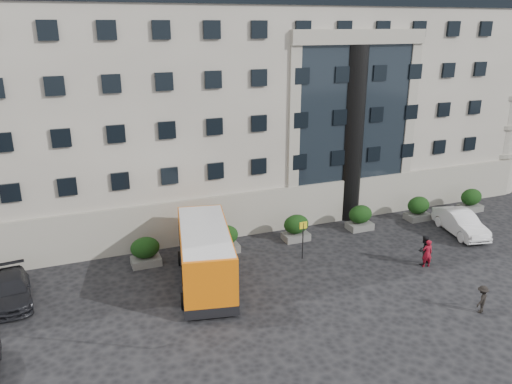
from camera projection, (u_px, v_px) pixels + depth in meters
The scene contains 17 objects.
ground at pixel (250, 316), 25.78m from camera, with size 120.00×120.00×0.00m, color black.
civic_building at pixel (224, 87), 44.40m from camera, with size 44.00×24.00×18.00m, color gray.
entrance_column at pixel (351, 135), 36.98m from camera, with size 1.80×1.80×13.00m, color black.
hedge_a at pixel (145, 251), 30.96m from camera, with size 1.80×1.26×1.84m.
hedge_b at pixel (225, 239), 32.78m from camera, with size 1.80×1.26×1.84m.
hedge_c at pixel (296, 227), 34.60m from camera, with size 1.80×1.26×1.84m.
hedge_d at pixel (360, 217), 36.41m from camera, with size 1.80×1.26×1.84m.
hedge_e at pixel (418, 208), 38.23m from camera, with size 1.80×1.26×1.84m.
hedge_f at pixel (471, 200), 40.05m from camera, with size 1.80×1.26×1.84m.
bus_stop_sign at pixel (303, 234), 31.56m from camera, with size 0.50×0.08×2.52m.
minibus at pixel (205, 254), 28.47m from camera, with size 4.37×8.48×3.37m.
red_truck at pixel (8, 232), 32.85m from camera, with size 2.68×4.91×2.53m.
parked_car_c at pixel (11, 290), 26.91m from camera, with size 1.93×4.76×1.38m, color black.
white_taxi at pixel (461, 223), 35.68m from camera, with size 1.75×5.03×1.66m, color white.
pedestrian_a at pixel (427, 253), 30.76m from camera, with size 0.65×0.43×1.78m, color maroon.
pedestrian_b at pixel (424, 250), 31.07m from camera, with size 0.93×0.72×1.91m, color black.
pedestrian_c at pixel (482, 299), 25.87m from camera, with size 0.98×0.56×1.52m, color black.
Camera 1 is at (-7.99, -20.93, 14.28)m, focal length 35.00 mm.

